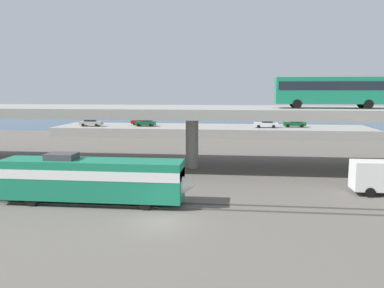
{
  "coord_description": "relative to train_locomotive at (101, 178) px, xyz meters",
  "views": [
    {
      "loc": [
        5.31,
        -26.83,
        9.41
      ],
      "look_at": [
        0.18,
        18.4,
        3.12
      ],
      "focal_mm": 37.08,
      "sensor_mm": 36.0,
      "label": 1
    }
  ],
  "objects": [
    {
      "name": "rail_strip_near",
      "position": [
        5.72,
        -0.73,
        -2.13
      ],
      "size": [
        110.0,
        0.12,
        0.12
      ],
      "primitive_type": "cube",
      "color": "#59544C",
      "rests_on": "ground_plane"
    },
    {
      "name": "transit_bus_on_overpass",
      "position": [
        21.25,
        14.57,
        7.2
      ],
      "size": [
        12.0,
        2.68,
        3.4
      ],
      "color": "#197A56",
      "rests_on": "highway_overpass"
    },
    {
      "name": "train_locomotive",
      "position": [
        0.0,
        0.0,
        0.0
      ],
      "size": [
        16.06,
        3.04,
        4.18
      ],
      "color": "#197A56",
      "rests_on": "ground_plane"
    },
    {
      "name": "parked_car_2",
      "position": [
        -9.37,
        52.48,
        0.37
      ],
      "size": [
        4.41,
        1.98,
        1.5
      ],
      "color": "maroon",
      "rests_on": "pier_parking_lot"
    },
    {
      "name": "parked_car_3",
      "position": [
        16.87,
        49.38,
        0.37
      ],
      "size": [
        4.69,
        1.86,
        1.5
      ],
      "rotation": [
        0.0,
        0.0,
        3.14
      ],
      "color": "silver",
      "rests_on": "pier_parking_lot"
    },
    {
      "name": "parked_car_1",
      "position": [
        -19.13,
        48.42,
        0.37
      ],
      "size": [
        4.58,
        1.96,
        1.5
      ],
      "color": "#9E998C",
      "rests_on": "pier_parking_lot"
    },
    {
      "name": "parked_car_4",
      "position": [
        -7.86,
        49.69,
        0.37
      ],
      "size": [
        4.12,
        1.98,
        1.5
      ],
      "rotation": [
        0.0,
        0.0,
        3.14
      ],
      "color": "#0C4C26",
      "rests_on": "pier_parking_lot"
    },
    {
      "name": "pier_parking_lot",
      "position": [
        5.72,
        51.0,
        -1.3
      ],
      "size": [
        64.18,
        13.46,
        1.79
      ],
      "primitive_type": "cube",
      "color": "gray",
      "rests_on": "ground_plane"
    },
    {
      "name": "ground_plane",
      "position": [
        5.72,
        -4.0,
        -2.19
      ],
      "size": [
        260.0,
        260.0,
        0.0
      ],
      "primitive_type": "plane",
      "color": "#605B54"
    },
    {
      "name": "highway_overpass",
      "position": [
        5.72,
        16.0,
        4.47
      ],
      "size": [
        96.0,
        12.83,
        7.33
      ],
      "color": "gray",
      "rests_on": "ground_plane"
    },
    {
      "name": "harbor_water",
      "position": [
        5.72,
        74.0,
        -2.19
      ],
      "size": [
        140.0,
        36.0,
        0.01
      ],
      "primitive_type": "cube",
      "color": "#2D5170",
      "rests_on": "ground_plane"
    },
    {
      "name": "parked_car_0",
      "position": [
        22.71,
        51.19,
        0.37
      ],
      "size": [
        4.43,
        1.94,
        1.5
      ],
      "rotation": [
        0.0,
        0.0,
        3.14
      ],
      "color": "#0C4C26",
      "rests_on": "pier_parking_lot"
    },
    {
      "name": "rail_strip_far",
      "position": [
        5.72,
        0.73,
        -2.13
      ],
      "size": [
        110.0,
        0.12,
        0.12
      ],
      "primitive_type": "cube",
      "color": "#59544C",
      "rests_on": "ground_plane"
    }
  ]
}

